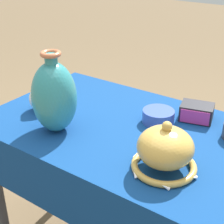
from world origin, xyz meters
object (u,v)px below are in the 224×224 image
(mosaic_tile_box, at_px, (197,112))
(pot_squat_cobalt, at_px, (158,116))
(vase_dome_bell, at_px, (165,151))
(jar_round_ivory, at_px, (41,98))
(vase_tall_bulbous, at_px, (54,97))

(mosaic_tile_box, relative_size, pot_squat_cobalt, 1.16)
(vase_dome_bell, relative_size, mosaic_tile_box, 1.51)
(pot_squat_cobalt, xyz_separation_m, jar_round_ivory, (-0.46, -0.19, 0.03))
(mosaic_tile_box, bearing_deg, vase_dome_bell, -96.72)
(vase_tall_bulbous, bearing_deg, vase_dome_bell, 1.26)
(vase_dome_bell, distance_m, jar_round_ivory, 0.63)
(jar_round_ivory, bearing_deg, vase_tall_bulbous, -27.78)
(mosaic_tile_box, xyz_separation_m, jar_round_ivory, (-0.58, -0.30, 0.02))
(pot_squat_cobalt, bearing_deg, mosaic_tile_box, 43.32)
(vase_dome_bell, xyz_separation_m, mosaic_tile_box, (-0.05, 0.38, -0.04))
(mosaic_tile_box, xyz_separation_m, pot_squat_cobalt, (-0.12, -0.11, -0.01))
(vase_dome_bell, height_order, pot_squat_cobalt, vase_dome_bell)
(mosaic_tile_box, height_order, jar_round_ivory, jar_round_ivory)
(mosaic_tile_box, bearing_deg, vase_tall_bulbous, -150.48)
(vase_tall_bulbous, xyz_separation_m, vase_dome_bell, (0.46, 0.01, -0.07))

